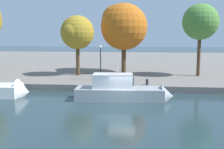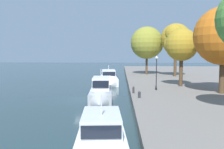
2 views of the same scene
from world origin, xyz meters
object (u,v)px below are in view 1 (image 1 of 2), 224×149
Objects in this scene: tree_1 at (202,22)px; tree_2 at (77,32)px; motor_yacht_1 at (124,92)px; lamp_post at (101,61)px; mooring_bollard_1 at (120,81)px; mooring_bollard_0 at (147,82)px; tree_0 at (122,26)px.

tree_1 is 1.18× the size of tree_2.
motor_yacht_1 is 8.00m from lamp_post.
mooring_bollard_1 is at bearing -49.31° from lamp_post.
motor_yacht_1 is 16.98m from tree_1.
mooring_bollard_1 is 14.82m from tree_1.
mooring_bollard_0 is 12.62m from tree_1.
tree_0 reaches higher than mooring_bollard_0.
motor_yacht_1 reaches higher than mooring_bollard_0.
tree_2 is (-7.12, 10.69, 5.92)m from motor_yacht_1.
tree_1 is (7.34, 7.61, 6.89)m from mooring_bollard_0.
tree_1 reaches higher than lamp_post.
tree_1 is at bearing 4.13° from tree_2.
tree_0 is at bearing 92.15° from motor_yacht_1.
lamp_post is 0.53× the size of tree_2.
mooring_bollard_1 is at bearing 97.46° from motor_yacht_1.
mooring_bollard_1 is at bearing -87.06° from tree_0.
mooring_bollard_0 is 0.16× the size of lamp_post.
mooring_bollard_1 is 12.66m from tree_0.
mooring_bollard_1 reaches higher than mooring_bollard_0.
mooring_bollard_1 is 0.08× the size of tree_1.
tree_2 is (-5.88, -4.02, -0.93)m from tree_0.
motor_yacht_1 is 14.15m from tree_2.
tree_2 reaches higher than lamp_post.
tree_0 reaches higher than tree_2.
motor_yacht_1 is at bearing -85.16° from tree_0.
tree_2 is at bearing -175.87° from tree_1.
tree_1 reaches higher than motor_yacht_1.
tree_0 is (-1.25, 14.71, 6.85)m from motor_yacht_1.
mooring_bollard_1 is at bearing -46.82° from tree_2.
tree_2 is (-9.48, 6.39, 5.57)m from mooring_bollard_0.
tree_0 is (-0.56, 10.88, 6.45)m from mooring_bollard_1.
tree_2 is at bearing 120.98° from motor_yacht_1.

